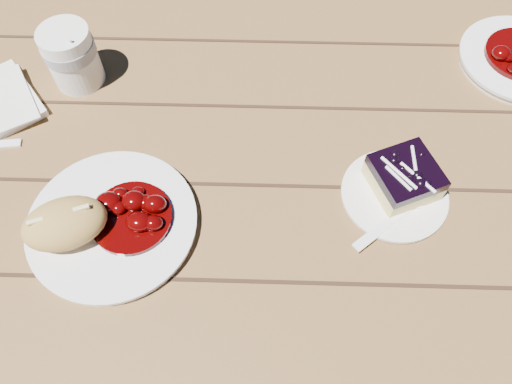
{
  "coord_description": "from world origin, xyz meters",
  "views": [
    {
      "loc": [
        0.13,
        -0.49,
        1.43
      ],
      "look_at": [
        0.12,
        -0.13,
        0.81
      ],
      "focal_mm": 35.0,
      "sensor_mm": 36.0,
      "label": 1
    }
  ],
  "objects_px": {
    "dessert_plate": "(394,195)",
    "picnic_table": "(194,191)",
    "blueberry_cake": "(404,177)",
    "bread_roll": "(65,224)",
    "main_plate": "(113,224)",
    "coffee_cup": "(72,57)"
  },
  "relations": [
    {
      "from": "blueberry_cake",
      "to": "bread_roll",
      "type": "bearing_deg",
      "value": 168.29
    },
    {
      "from": "picnic_table",
      "to": "bread_roll",
      "type": "relative_size",
      "value": 16.61
    },
    {
      "from": "main_plate",
      "to": "bread_roll",
      "type": "relative_size",
      "value": 2.06
    },
    {
      "from": "dessert_plate",
      "to": "picnic_table",
      "type": "bearing_deg",
      "value": 164.28
    },
    {
      "from": "blueberry_cake",
      "to": "coffee_cup",
      "type": "relative_size",
      "value": 1.1
    },
    {
      "from": "coffee_cup",
      "to": "main_plate",
      "type": "bearing_deg",
      "value": -69.53
    },
    {
      "from": "bread_roll",
      "to": "blueberry_cake",
      "type": "relative_size",
      "value": 1.01
    },
    {
      "from": "dessert_plate",
      "to": "coffee_cup",
      "type": "relative_size",
      "value": 1.47
    },
    {
      "from": "picnic_table",
      "to": "blueberry_cake",
      "type": "height_order",
      "value": "blueberry_cake"
    },
    {
      "from": "picnic_table",
      "to": "main_plate",
      "type": "relative_size",
      "value": 8.08
    },
    {
      "from": "blueberry_cake",
      "to": "main_plate",
      "type": "bearing_deg",
      "value": 167.15
    },
    {
      "from": "bread_roll",
      "to": "blueberry_cake",
      "type": "xyz_separation_m",
      "value": [
        0.49,
        0.1,
        -0.01
      ]
    },
    {
      "from": "bread_roll",
      "to": "dessert_plate",
      "type": "distance_m",
      "value": 0.49
    },
    {
      "from": "bread_roll",
      "to": "blueberry_cake",
      "type": "bearing_deg",
      "value": 11.28
    },
    {
      "from": "bread_roll",
      "to": "main_plate",
      "type": "bearing_deg",
      "value": 19.98
    },
    {
      "from": "main_plate",
      "to": "coffee_cup",
      "type": "xyz_separation_m",
      "value": [
        -0.11,
        0.3,
        0.05
      ]
    },
    {
      "from": "main_plate",
      "to": "dessert_plate",
      "type": "bearing_deg",
      "value": 8.42
    },
    {
      "from": "picnic_table",
      "to": "dessert_plate",
      "type": "bearing_deg",
      "value": -15.72
    },
    {
      "from": "blueberry_cake",
      "to": "dessert_plate",
      "type": "bearing_deg",
      "value": -146.68
    },
    {
      "from": "picnic_table",
      "to": "main_plate",
      "type": "bearing_deg",
      "value": -119.4
    },
    {
      "from": "picnic_table",
      "to": "blueberry_cake",
      "type": "xyz_separation_m",
      "value": [
        0.35,
        -0.08,
        0.2
      ]
    },
    {
      "from": "main_plate",
      "to": "bread_roll",
      "type": "bearing_deg",
      "value": -160.02
    }
  ]
}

